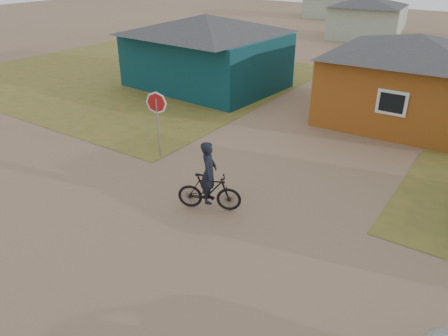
% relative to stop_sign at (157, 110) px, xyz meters
% --- Properties ---
extents(ground, '(120.00, 120.00, 0.00)m').
position_rel_stop_sign_xyz_m(ground, '(4.18, -4.63, -1.86)').
color(ground, '#8C6C51').
extents(grass_nw, '(20.00, 18.00, 0.00)m').
position_rel_stop_sign_xyz_m(grass_nw, '(-9.82, 8.37, -1.85)').
color(grass_nw, olive).
rests_on(grass_nw, ground).
extents(house_teal, '(8.93, 7.08, 4.00)m').
position_rel_stop_sign_xyz_m(house_teal, '(-4.32, 8.87, 0.19)').
color(house_teal, '#093036').
rests_on(house_teal, ground).
extents(house_yellow, '(7.72, 6.76, 3.90)m').
position_rel_stop_sign_xyz_m(house_yellow, '(6.68, 9.36, 0.14)').
color(house_yellow, '#914C16').
rests_on(house_yellow, ground).
extents(house_pale_west, '(7.04, 6.15, 3.60)m').
position_rel_stop_sign_xyz_m(house_pale_west, '(-1.82, 29.37, -0.00)').
color(house_pale_west, '#A3B299').
rests_on(house_pale_west, ground).
extents(house_pale_north, '(6.28, 5.81, 3.40)m').
position_rel_stop_sign_xyz_m(house_pale_north, '(-9.82, 41.37, -0.11)').
color(house_pale_north, '#A3B299').
rests_on(house_pale_north, ground).
extents(stop_sign, '(0.83, 0.15, 2.54)m').
position_rel_stop_sign_xyz_m(stop_sign, '(0.00, 0.00, 0.00)').
color(stop_sign, gray).
rests_on(stop_sign, ground).
extents(cyclist, '(1.98, 1.31, 2.19)m').
position_rel_stop_sign_xyz_m(cyclist, '(3.80, -2.00, -1.06)').
color(cyclist, black).
rests_on(cyclist, ground).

